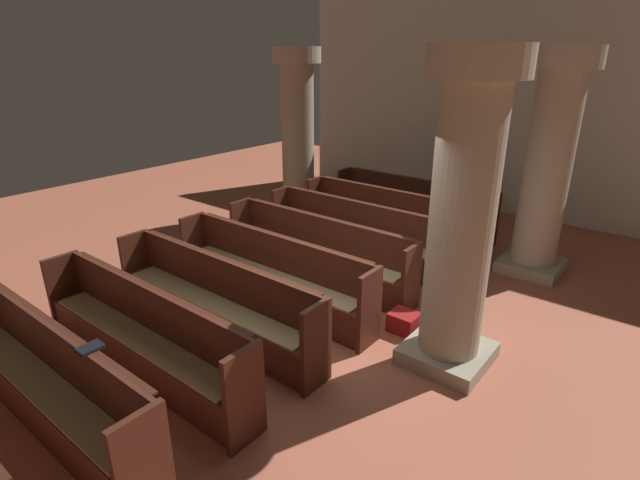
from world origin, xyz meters
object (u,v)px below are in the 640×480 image
object	(u,v)px
pew_row_3	(317,249)
pew_row_4	(271,271)
pew_row_7	(46,378)
pew_row_0	(412,204)
pew_row_6	(142,333)
pillar_aisle_rear	(462,214)
pew_row_5	(214,298)
pillar_aisle_side	(549,162)
pillar_far_side	(298,131)
kneeler_box_red	(404,322)
lectern	(471,201)
hymn_book	(90,348)
pew_row_1	(386,217)
pew_row_2	(354,231)

from	to	relation	value
pew_row_3	pew_row_4	world-z (taller)	same
pew_row_7	pew_row_0	bearing A→B (deg)	90.00
pew_row_6	pillar_aisle_rear	world-z (taller)	pillar_aisle_rear
pew_row_0	pew_row_3	world-z (taller)	same
pew_row_3	pew_row_5	bearing A→B (deg)	-90.00
pew_row_4	pillar_aisle_side	world-z (taller)	pillar_aisle_side
pillar_far_side	kneeler_box_red	world-z (taller)	pillar_far_side
pillar_aisle_side	pillar_far_side	xyz separation A→B (m)	(-4.81, -0.03, 0.00)
pillar_aisle_side	pillar_aisle_rear	bearing A→B (deg)	-90.00
pew_row_4	lectern	xyz separation A→B (m)	(0.75, 4.95, -0.05)
pillar_aisle_rear	hymn_book	distance (m)	3.61
pew_row_1	pew_row_4	distance (m)	2.92
pillar_aisle_side	kneeler_box_red	world-z (taller)	pillar_aisle_side
pew_row_5	hymn_book	size ratio (longest dim) A/B	16.46
lectern	pew_row_7	bearing A→B (deg)	-95.48
pillar_far_side	pillar_aisle_rear	world-z (taller)	same
pew_row_3	hymn_book	bearing A→B (deg)	-80.81
pillar_far_side	pew_row_2	bearing A→B (deg)	-29.92
pew_row_0	pillar_far_side	bearing A→B (deg)	-166.40
pew_row_5	kneeler_box_red	xyz separation A→B (m)	(1.75, 1.50, -0.38)
pew_row_5	pew_row_6	size ratio (longest dim) A/B	1.00
pillar_aisle_side	pew_row_7	bearing A→B (deg)	-111.20
pew_row_0	kneeler_box_red	xyz separation A→B (m)	(1.75, -3.37, -0.38)
pew_row_3	pillar_far_side	distance (m)	3.56
pew_row_7	pillar_aisle_rear	world-z (taller)	pillar_aisle_rear
pillar_far_side	pew_row_0	bearing A→B (deg)	13.60
pew_row_3	pillar_aisle_rear	distance (m)	2.81
lectern	pew_row_6	bearing A→B (deg)	-96.25
pillar_far_side	lectern	size ratio (longest dim) A/B	3.07
pillar_aisle_side	hymn_book	xyz separation A→B (m)	(-1.83, -6.09, -0.75)
pew_row_5	pew_row_7	distance (m)	1.95
pew_row_2	pillar_aisle_rear	world-z (taller)	pillar_aisle_rear
pew_row_5	pew_row_6	world-z (taller)	same
pew_row_3	pew_row_6	xyz separation A→B (m)	(0.00, -2.92, 0.00)
pew_row_0	pew_row_7	bearing A→B (deg)	-90.00
pew_row_1	pew_row_5	distance (m)	3.89
pew_row_0	pew_row_1	world-z (taller)	same
pew_row_5	lectern	size ratio (longest dim) A/B	2.98
pew_row_3	kneeler_box_red	xyz separation A→B (m)	(1.75, -0.45, -0.38)
pew_row_3	pew_row_4	size ratio (longest dim) A/B	1.00
pew_row_1	kneeler_box_red	xyz separation A→B (m)	(1.75, -2.39, -0.38)
pew_row_2	hymn_book	size ratio (longest dim) A/B	16.46
pew_row_7	lectern	xyz separation A→B (m)	(0.75, 7.87, -0.05)
pew_row_7	hymn_book	xyz separation A→B (m)	(0.60, 0.18, 0.48)
pew_row_0	pew_row_7	distance (m)	6.82
pew_row_0	pillar_far_side	size ratio (longest dim) A/B	0.97
pillar_aisle_side	pillar_aisle_rear	size ratio (longest dim) A/B	1.00
pew_row_4	pillar_far_side	xyz separation A→B (m)	(-2.38, 3.32, 1.23)
pew_row_0	pew_row_2	bearing A→B (deg)	-90.00
pew_row_2	pew_row_7	xyz separation A→B (m)	(0.00, -4.87, 0.00)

